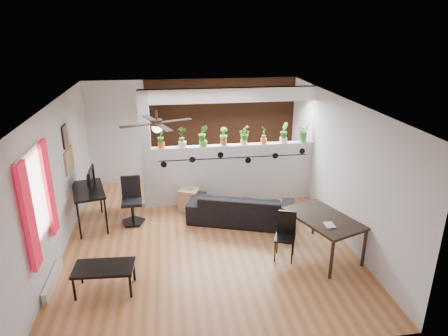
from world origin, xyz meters
TOP-DOWN VIEW (x-y plane):
  - room_shell at (0.00, 0.00)m, footprint 6.30×7.10m
  - partition_wall at (0.80, 1.50)m, footprint 3.60×0.18m
  - ceiling_header at (0.80, 1.50)m, footprint 3.60×0.18m
  - pier_column at (-1.11, 1.50)m, footprint 0.22×0.20m
  - brick_panel at (0.80, 2.97)m, footprint 3.90×0.05m
  - vine_decal at (0.80, 1.40)m, footprint 3.31×0.01m
  - window_assembly at (-2.56, -1.20)m, footprint 0.09×1.30m
  - baseboard_heater at (-2.54, -1.20)m, footprint 0.08×1.00m
  - corkboard at (-2.58, 0.95)m, footprint 0.03×0.60m
  - framed_art at (-2.58, 0.90)m, footprint 0.03×0.34m
  - ceiling_fan at (-0.80, -0.30)m, footprint 1.19×1.19m
  - potted_plant_0 at (-0.78, 1.50)m, footprint 0.23×0.25m
  - potted_plant_1 at (-0.33, 1.50)m, footprint 0.28×0.24m
  - potted_plant_2 at (0.12, 1.50)m, footprint 0.27×0.23m
  - potted_plant_3 at (0.57, 1.50)m, footprint 0.23×0.19m
  - potted_plant_4 at (1.03, 1.50)m, footprint 0.17×0.21m
  - potted_plant_5 at (1.48, 1.50)m, footprint 0.18×0.21m
  - potted_plant_6 at (1.93, 1.50)m, footprint 0.26×0.29m
  - potted_plant_7 at (2.38, 1.50)m, footprint 0.27×0.27m
  - sofa at (0.79, 0.48)m, footprint 2.19×1.41m
  - cube_shelf at (-0.24, 1.16)m, footprint 0.50×0.47m
  - cup at (-0.19, 1.16)m, footprint 0.12×0.12m
  - computer_desk at (-2.25, 0.75)m, footprint 0.83×1.21m
  - monitor at (-2.25, 0.90)m, footprint 0.36×0.07m
  - office_chair at (-1.42, 0.75)m, footprint 0.50×0.50m
  - dining_table at (1.97, -0.95)m, footprint 1.23×1.53m
  - book at (1.87, -1.25)m, footprint 0.16×0.21m
  - folding_chair at (1.31, -0.93)m, footprint 0.45×0.45m
  - coffee_table at (-1.70, -1.45)m, footprint 0.93×0.55m

SIDE VIEW (x-z plane):
  - baseboard_heater at x=-2.54m, z-range 0.00..0.18m
  - cube_shelf at x=-0.24m, z-range 0.00..0.49m
  - sofa at x=0.79m, z-range 0.00..0.60m
  - coffee_table at x=-1.70m, z-range 0.17..0.59m
  - office_chair at x=-1.42m, z-range -0.06..0.91m
  - folding_chair at x=1.31m, z-range 0.08..0.93m
  - cup at x=-0.19m, z-range 0.49..0.58m
  - dining_table at x=1.97m, z-range 0.29..1.02m
  - partition_wall at x=0.80m, z-range 0.00..1.35m
  - computer_desk at x=-2.25m, z-range 0.32..1.12m
  - book at x=1.87m, z-range 0.73..0.75m
  - monitor at x=-2.25m, z-range 0.80..1.00m
  - vine_decal at x=0.80m, z-range 0.93..1.23m
  - room_shell at x=0.00m, z-range -0.15..2.75m
  - pier_column at x=-1.11m, z-range 0.00..2.60m
  - brick_panel at x=0.80m, z-range 0.00..2.60m
  - corkboard at x=-2.58m, z-range 1.12..1.58m
  - window_assembly at x=-2.56m, z-range 0.73..2.28m
  - potted_plant_5 at x=1.48m, z-range 1.36..1.76m
  - potted_plant_3 at x=0.57m, z-range 1.36..1.76m
  - potted_plant_4 at x=1.03m, z-range 1.36..1.76m
  - potted_plant_0 at x=-0.78m, z-range 1.36..1.77m
  - potted_plant_7 at x=2.38m, z-range 1.36..1.78m
  - potted_plant_6 at x=1.93m, z-range 1.36..1.82m
  - potted_plant_1 at x=-0.33m, z-range 1.36..1.83m
  - potted_plant_2 at x=0.12m, z-range 1.36..1.84m
  - framed_art at x=-2.58m, z-range 1.63..2.07m
  - ceiling_fan at x=-0.80m, z-range 2.10..2.53m
  - ceiling_header at x=0.80m, z-range 2.30..2.60m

